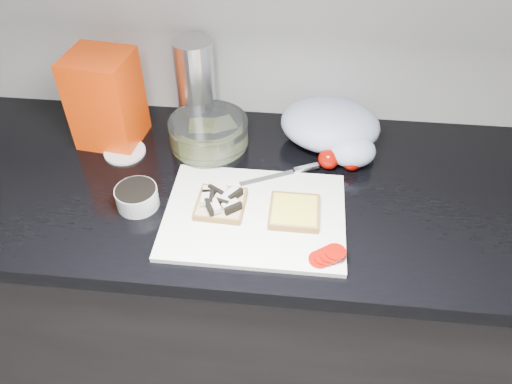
% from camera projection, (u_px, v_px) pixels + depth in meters
% --- Properties ---
extents(base_cabinet, '(3.50, 0.60, 0.86)m').
position_uv_depth(base_cabinet, '(228.00, 294.00, 1.53)').
color(base_cabinet, black).
rests_on(base_cabinet, ground).
extents(countertop, '(3.50, 0.64, 0.04)m').
position_uv_depth(countertop, '(221.00, 186.00, 1.22)').
color(countertop, black).
rests_on(countertop, base_cabinet).
extents(cutting_board, '(0.40, 0.30, 0.01)m').
position_uv_depth(cutting_board, '(255.00, 215.00, 1.11)').
color(cutting_board, white).
rests_on(cutting_board, countertop).
extents(bread_left, '(0.12, 0.12, 0.04)m').
position_uv_depth(bread_left, '(221.00, 202.00, 1.12)').
color(bread_left, '#C8B08C').
rests_on(bread_left, cutting_board).
extents(bread_right, '(0.12, 0.12, 0.02)m').
position_uv_depth(bread_right, '(294.00, 212.00, 1.10)').
color(bread_right, '#C8B08C').
rests_on(bread_right, cutting_board).
extents(tomato_slices, '(0.08, 0.07, 0.02)m').
position_uv_depth(tomato_slices, '(327.00, 256.00, 1.01)').
color(tomato_slices, '#920A03').
rests_on(tomato_slices, cutting_board).
extents(knife, '(0.19, 0.10, 0.01)m').
position_uv_depth(knife, '(290.00, 172.00, 1.21)').
color(knife, silver).
rests_on(knife, cutting_board).
extents(seed_tub, '(0.10, 0.10, 0.05)m').
position_uv_depth(seed_tub, '(137.00, 196.00, 1.13)').
color(seed_tub, '#AEB3B3').
rests_on(seed_tub, countertop).
extents(tub_lid, '(0.13, 0.13, 0.01)m').
position_uv_depth(tub_lid, '(125.00, 152.00, 1.28)').
color(tub_lid, silver).
rests_on(tub_lid, countertop).
extents(glass_bowl, '(0.20, 0.20, 0.08)m').
position_uv_depth(glass_bowl, '(209.00, 135.00, 1.27)').
color(glass_bowl, silver).
rests_on(glass_bowl, countertop).
extents(bread_bag, '(0.17, 0.16, 0.24)m').
position_uv_depth(bread_bag, '(106.00, 99.00, 1.25)').
color(bread_bag, '#FF2F04').
rests_on(bread_bag, countertop).
extents(steel_canister, '(0.10, 0.10, 0.24)m').
position_uv_depth(steel_canister, '(196.00, 84.00, 1.30)').
color(steel_canister, '#B9BABF').
rests_on(steel_canister, countertop).
extents(grocery_bag, '(0.28, 0.26, 0.11)m').
position_uv_depth(grocery_bag, '(333.00, 128.00, 1.27)').
color(grocery_bag, silver).
rests_on(grocery_bag, countertop).
extents(whole_tomatoes, '(0.11, 0.05, 0.05)m').
position_uv_depth(whole_tomatoes, '(340.00, 159.00, 1.23)').
color(whole_tomatoes, '#920A03').
rests_on(whole_tomatoes, countertop).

